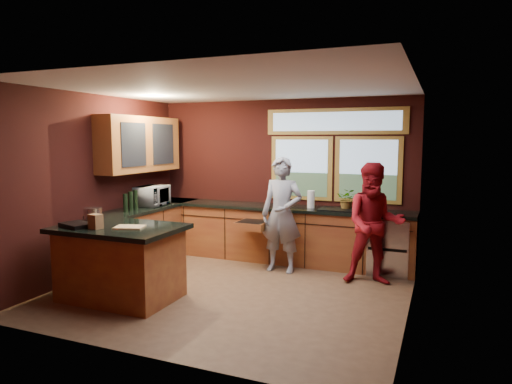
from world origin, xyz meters
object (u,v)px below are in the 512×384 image
Objects in this scene: island at (120,262)px; person_red at (374,224)px; cutting_board at (130,227)px; stock_pot at (93,214)px; person_grey at (282,215)px.

person_red is at bearing 32.59° from island.
cutting_board is (0.20, -0.05, 0.48)m from island.
person_red is 4.90× the size of cutting_board.
person_red is at bearing 35.19° from cutting_board.
stock_pot is (-0.55, 0.15, 0.56)m from island.
person_grey is 5.07× the size of cutting_board.
person_grey is 1.03× the size of person_red.
person_red is 3.30m from cutting_board.
stock_pot is at bearing 164.74° from island.
person_red reaches higher than stock_pot.
stock_pot is at bearing -166.98° from person_red.
stock_pot reaches higher than cutting_board.
person_red is (1.40, -0.08, -0.03)m from person_grey.
person_red is at bearing -2.67° from person_grey.
person_grey is (1.50, 1.94, 0.41)m from island.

